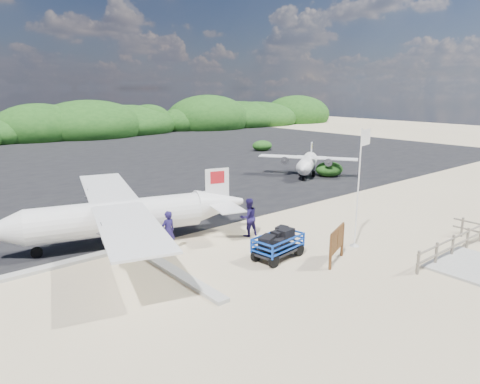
{
  "coord_description": "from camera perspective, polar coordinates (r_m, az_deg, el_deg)",
  "views": [
    {
      "loc": [
        -12.69,
        -12.75,
        7.29
      ],
      "look_at": [
        1.13,
        3.95,
        2.03
      ],
      "focal_mm": 32.0,
      "sensor_mm": 36.0,
      "label": 1
    }
  ],
  "objects": [
    {
      "name": "ground",
      "position": [
        19.41,
        4.93,
        -8.48
      ],
      "size": [
        160.0,
        160.0,
        0.0
      ],
      "primitive_type": "plane",
      "color": "beige"
    },
    {
      "name": "asphalt_apron",
      "position": [
        45.19,
        -22.78,
        3.29
      ],
      "size": [
        90.0,
        50.0,
        0.04
      ],
      "primitive_type": null,
      "color": "#B2B2B2",
      "rests_on": "ground"
    },
    {
      "name": "lagoon",
      "position": [
        16.43,
        -23.04,
        -13.88
      ],
      "size": [
        9.0,
        7.0,
        0.4
      ],
      "primitive_type": null,
      "color": "#B2B2B2",
      "rests_on": "ground"
    },
    {
      "name": "walkway_pad",
      "position": [
        20.72,
        28.3,
        -8.67
      ],
      "size": [
        3.5,
        2.5,
        0.1
      ],
      "primitive_type": null,
      "color": "#B2B2B2",
      "rests_on": "ground"
    },
    {
      "name": "vegetation_band",
      "position": [
        69.32,
        -28.98,
        5.91
      ],
      "size": [
        124.0,
        8.0,
        4.4
      ],
      "primitive_type": null,
      "color": "#B2B2B2",
      "rests_on": "ground"
    },
    {
      "name": "fence",
      "position": [
        21.5,
        26.35,
        -7.67
      ],
      "size": [
        6.4,
        2.0,
        1.1
      ],
      "primitive_type": null,
      "color": "#B2B2B2",
      "rests_on": "ground"
    },
    {
      "name": "baggage_cart",
      "position": [
        19.15,
        5.05,
        -8.79
      ],
      "size": [
        2.67,
        1.74,
        1.25
      ],
      "primitive_type": null,
      "rotation": [
        0.0,
        0.0,
        0.13
      ],
      "color": "blue",
      "rests_on": "ground"
    },
    {
      "name": "flagpole",
      "position": [
        21.22,
        15.0,
        -6.95
      ],
      "size": [
        1.2,
        0.73,
        5.59
      ],
      "primitive_type": null,
      "rotation": [
        0.0,
        0.0,
        0.25
      ],
      "color": "white",
      "rests_on": "ground"
    },
    {
      "name": "signboard",
      "position": [
        19.11,
        12.65,
        -9.14
      ],
      "size": [
        1.87,
        0.88,
        1.6
      ],
      "primitive_type": null,
      "rotation": [
        0.0,
        0.0,
        0.37
      ],
      "color": "brown",
      "rests_on": "ground"
    },
    {
      "name": "crew_a",
      "position": [
        19.72,
        -9.56,
        -5.24
      ],
      "size": [
        0.75,
        0.54,
        1.95
      ],
      "primitive_type": "imported",
      "rotation": [
        0.0,
        0.0,
        3.24
      ],
      "color": "#1A1347",
      "rests_on": "ground"
    },
    {
      "name": "crew_b",
      "position": [
        21.57,
        1.14,
        -3.38
      ],
      "size": [
        1.06,
        0.89,
        1.96
      ],
      "primitive_type": "imported",
      "rotation": [
        0.0,
        0.0,
        2.98
      ],
      "color": "#1A1347",
      "rests_on": "ground"
    },
    {
      "name": "aircraft_large",
      "position": [
        45.53,
        2.68,
        4.41
      ],
      "size": [
        17.73,
        17.73,
        4.3
      ],
      "primitive_type": null,
      "rotation": [
        0.0,
        0.0,
        2.86
      ],
      "color": "#B2B2B2",
      "rests_on": "ground"
    }
  ]
}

